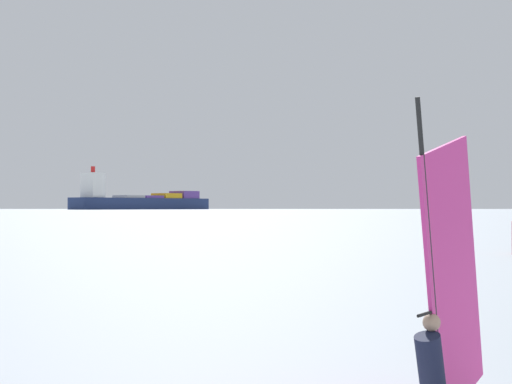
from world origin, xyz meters
TOP-DOWN VIEW (x-y plane):
  - windsurfer at (-3.45, 2.10)m, footprint 1.95×3.37m
  - cargo_ship at (-187.72, 810.30)m, footprint 116.14×148.10m
  - distant_headland at (-374.83, 1626.10)m, footprint 1257.84×479.05m

SIDE VIEW (x-z plane):
  - windsurfer at x=-3.45m, z-range -0.96..3.10m
  - cargo_ship at x=-187.72m, z-range -11.56..29.16m
  - distant_headland at x=-374.83m, z-range 0.00..26.77m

